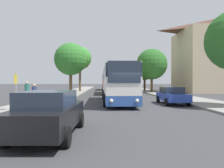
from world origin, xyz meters
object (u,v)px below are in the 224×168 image
Objects in this scene: bus_stop_sign at (16,87)px; pedestrian_waiting_near at (34,95)px; bus_rear at (109,82)px; bus_front at (117,83)px; bus_middle at (112,82)px; tree_right_mid at (145,70)px; tree_right_near at (152,64)px; tree_left_near at (71,59)px; parked_car_left_curb at (49,113)px; pedestrian_waiting_far at (27,92)px; parked_car_right_near at (172,95)px; tree_left_far at (80,58)px.

pedestrian_waiting_near is (0.40, 2.37, -0.63)m from bus_stop_sign.
bus_stop_sign is at bearing -98.98° from bus_rear.
bus_middle reaches higher than bus_front.
bus_rear is 10.50m from tree_right_mid.
tree_right_mid is at bearing 90.80° from tree_right_near.
tree_left_near is at bearing -132.59° from tree_right_mid.
bus_middle is at bearing 43.03° from tree_left_near.
tree_right_near is at bearing 59.01° from bus_stop_sign.
parked_car_left_curb is (-3.19, -12.12, -0.94)m from bus_front.
tree_right_near is (13.59, 22.63, 3.23)m from bus_stop_sign.
bus_stop_sign reaches higher than pedestrian_waiting_near.
pedestrian_waiting_far is at bearing -121.19° from tree_right_mid.
parked_car_left_curb is 0.64× the size of tree_right_near.
tree_right_mid is at bearing 76.31° from parked_car_left_curb.
tree_left_near reaches higher than parked_car_right_near.
parked_car_right_near is 1.94× the size of bus_stop_sign.
tree_left_far is at bearing -168.94° from tree_right_mid.
parked_car_left_curb is at bearing 54.35° from parked_car_right_near.
bus_middle is at bearing 71.45° from bus_stop_sign.
tree_right_mid is (-0.08, 5.87, -0.63)m from tree_right_near.
bus_rear is at bearing 131.92° from tree_right_mid.
tree_left_near is 1.13× the size of tree_right_mid.
bus_middle is at bearing 85.30° from parked_car_left_curb.
tree_right_mid reaches higher than pedestrian_waiting_far.
pedestrian_waiting_near is at bearing 112.96° from parked_car_left_curb.
bus_stop_sign is (-6.72, -6.11, -0.19)m from bus_front.
tree_left_far reaches higher than pedestrian_waiting_near.
parked_car_left_curb is 1.05× the size of parked_car_right_near.
parked_car_right_near is at bearing -97.32° from tree_right_near.
tree_left_far is 1.12× the size of tree_right_near.
parked_car_left_curb is at bearing -92.78° from bus_rear.
bus_front reaches higher than parked_car_left_curb.
parked_car_left_curb is at bearing -105.61° from bus_front.
pedestrian_waiting_far is 0.29× the size of tree_right_mid.
tree_right_near reaches higher than bus_stop_sign.
tree_left_far is at bearing -117.09° from bus_rear.
tree_right_near is (6.87, 16.52, 3.05)m from bus_front.
bus_stop_sign reaches higher than parked_car_right_near.
bus_middle is 2.54× the size of parked_car_left_curb.
parked_car_right_near is 0.65× the size of tree_left_near.
pedestrian_waiting_far is 28.06m from tree_right_mid.
bus_stop_sign is at bearing -92.64° from tree_left_far.
bus_middle is at bearing -115.62° from pedestrian_waiting_far.
bus_stop_sign is at bearing 101.95° from pedestrian_waiting_far.
parked_car_right_near is 11.08m from pedestrian_waiting_near.
tree_left_near is at bearing 121.08° from bus_front.
bus_rear is 1.68× the size of tree_left_near.
bus_rear is 36.74m from bus_stop_sign.
bus_stop_sign is (-6.66, -36.13, -0.31)m from bus_rear.
parked_car_left_curb is at bearing -106.14° from tree_right_mid.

